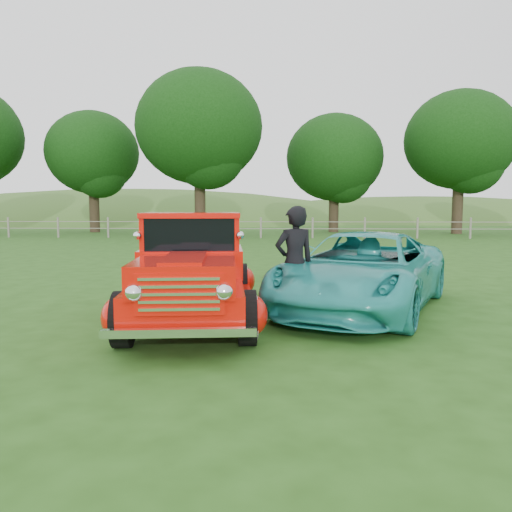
{
  "coord_description": "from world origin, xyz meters",
  "views": [
    {
      "loc": [
        0.89,
        -6.97,
        1.89
      ],
      "look_at": [
        0.56,
        1.2,
        1.06
      ],
      "focal_mm": 35.0,
      "sensor_mm": 36.0,
      "label": 1
    }
  ],
  "objects_px": {
    "tree_mid_east": "(460,140)",
    "red_pickup": "(193,273)",
    "tree_mid_west": "(93,153)",
    "man": "(294,263)",
    "teal_sedan": "(363,271)",
    "tree_near_west": "(199,127)",
    "tree_near_east": "(335,158)"
  },
  "relations": [
    {
      "from": "tree_mid_east",
      "to": "red_pickup",
      "type": "height_order",
      "value": "tree_mid_east"
    },
    {
      "from": "tree_mid_west",
      "to": "man",
      "type": "relative_size",
      "value": 4.48
    },
    {
      "from": "teal_sedan",
      "to": "man",
      "type": "height_order",
      "value": "man"
    },
    {
      "from": "tree_mid_east",
      "to": "tree_mid_west",
      "type": "bearing_deg",
      "value": 177.71
    },
    {
      "from": "tree_near_west",
      "to": "red_pickup",
      "type": "distance_m",
      "value": 24.93
    },
    {
      "from": "tree_mid_west",
      "to": "red_pickup",
      "type": "relative_size",
      "value": 1.65
    },
    {
      "from": "red_pickup",
      "to": "teal_sedan",
      "type": "xyz_separation_m",
      "value": [
        2.94,
        0.97,
        -0.09
      ]
    },
    {
      "from": "tree_mid_west",
      "to": "teal_sedan",
      "type": "height_order",
      "value": "tree_mid_west"
    },
    {
      "from": "tree_near_east",
      "to": "tree_mid_east",
      "type": "bearing_deg",
      "value": -14.04
    },
    {
      "from": "tree_mid_west",
      "to": "teal_sedan",
      "type": "bearing_deg",
      "value": -60.88
    },
    {
      "from": "red_pickup",
      "to": "man",
      "type": "relative_size",
      "value": 2.72
    },
    {
      "from": "tree_mid_east",
      "to": "teal_sedan",
      "type": "distance_m",
      "value": 27.65
    },
    {
      "from": "tree_near_west",
      "to": "red_pickup",
      "type": "relative_size",
      "value": 2.03
    },
    {
      "from": "red_pickup",
      "to": "tree_near_west",
      "type": "bearing_deg",
      "value": 92.73
    },
    {
      "from": "teal_sedan",
      "to": "tree_mid_west",
      "type": "bearing_deg",
      "value": 143.44
    },
    {
      "from": "teal_sedan",
      "to": "man",
      "type": "relative_size",
      "value": 2.69
    },
    {
      "from": "red_pickup",
      "to": "man",
      "type": "bearing_deg",
      "value": 0.2
    },
    {
      "from": "red_pickup",
      "to": "teal_sedan",
      "type": "distance_m",
      "value": 3.09
    },
    {
      "from": "tree_near_east",
      "to": "tree_mid_east",
      "type": "distance_m",
      "value": 8.3
    },
    {
      "from": "tree_mid_west",
      "to": "teal_sedan",
      "type": "relative_size",
      "value": 1.67
    },
    {
      "from": "tree_mid_west",
      "to": "red_pickup",
      "type": "bearing_deg",
      "value": -66.83
    },
    {
      "from": "teal_sedan",
      "to": "tree_mid_east",
      "type": "bearing_deg",
      "value": 91.45
    },
    {
      "from": "tree_mid_east",
      "to": "red_pickup",
      "type": "bearing_deg",
      "value": -117.45
    },
    {
      "from": "tree_mid_east",
      "to": "man",
      "type": "relative_size",
      "value": 5.0
    },
    {
      "from": "man",
      "to": "tree_mid_west",
      "type": "bearing_deg",
      "value": -86.82
    },
    {
      "from": "tree_mid_west",
      "to": "red_pickup",
      "type": "distance_m",
      "value": 29.68
    },
    {
      "from": "tree_near_west",
      "to": "tree_mid_east",
      "type": "xyz_separation_m",
      "value": [
        17.0,
        2.0,
        -0.62
      ]
    },
    {
      "from": "tree_near_east",
      "to": "teal_sedan",
      "type": "height_order",
      "value": "tree_near_east"
    },
    {
      "from": "tree_mid_east",
      "to": "man",
      "type": "height_order",
      "value": "tree_mid_east"
    },
    {
      "from": "red_pickup",
      "to": "tree_near_east",
      "type": "bearing_deg",
      "value": 73.26
    },
    {
      "from": "tree_near_west",
      "to": "red_pickup",
      "type": "bearing_deg",
      "value": -81.62
    },
    {
      "from": "tree_near_east",
      "to": "tree_mid_west",
      "type": "bearing_deg",
      "value": -176.63
    }
  ]
}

